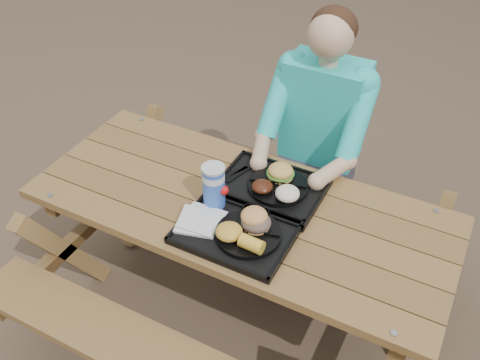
% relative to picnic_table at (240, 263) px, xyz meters
% --- Properties ---
extents(ground, '(60.00, 60.00, 0.00)m').
position_rel_picnic_table_xyz_m(ground, '(0.00, 0.00, -0.38)').
color(ground, '#999999').
rests_on(ground, ground).
extents(picnic_table, '(1.80, 1.49, 0.75)m').
position_rel_picnic_table_xyz_m(picnic_table, '(0.00, 0.00, 0.00)').
color(picnic_table, '#999999').
rests_on(picnic_table, ground).
extents(tray_near, '(0.45, 0.35, 0.02)m').
position_rel_picnic_table_xyz_m(tray_near, '(0.07, -0.17, 0.39)').
color(tray_near, black).
rests_on(tray_near, picnic_table).
extents(tray_far, '(0.45, 0.35, 0.02)m').
position_rel_picnic_table_xyz_m(tray_far, '(0.08, 0.14, 0.39)').
color(tray_far, black).
rests_on(tray_far, picnic_table).
extents(plate_near, '(0.26, 0.26, 0.02)m').
position_rel_picnic_table_xyz_m(plate_near, '(0.13, -0.17, 0.41)').
color(plate_near, black).
rests_on(plate_near, tray_near).
extents(plate_far, '(0.26, 0.26, 0.02)m').
position_rel_picnic_table_xyz_m(plate_far, '(0.11, 0.15, 0.41)').
color(plate_far, black).
rests_on(plate_far, tray_far).
extents(napkin_stack, '(0.20, 0.20, 0.02)m').
position_rel_picnic_table_xyz_m(napkin_stack, '(-0.09, -0.20, 0.40)').
color(napkin_stack, silver).
rests_on(napkin_stack, tray_near).
extents(soda_cup, '(0.09, 0.09, 0.18)m').
position_rel_picnic_table_xyz_m(soda_cup, '(-0.08, -0.07, 0.49)').
color(soda_cup, blue).
rests_on(soda_cup, tray_near).
extents(condiment_bbq, '(0.05, 0.05, 0.03)m').
position_rel_picnic_table_xyz_m(condiment_bbq, '(0.07, -0.05, 0.41)').
color(condiment_bbq, black).
rests_on(condiment_bbq, tray_near).
extents(condiment_mustard, '(0.04, 0.04, 0.03)m').
position_rel_picnic_table_xyz_m(condiment_mustard, '(0.13, -0.04, 0.41)').
color(condiment_mustard, yellow).
rests_on(condiment_mustard, tray_near).
extents(sandwich, '(0.11, 0.11, 0.12)m').
position_rel_picnic_table_xyz_m(sandwich, '(0.14, -0.13, 0.47)').
color(sandwich, '#D09149').
rests_on(sandwich, plate_near).
extents(mac_cheese, '(0.11, 0.11, 0.05)m').
position_rel_picnic_table_xyz_m(mac_cheese, '(0.07, -0.23, 0.44)').
color(mac_cheese, gold).
rests_on(mac_cheese, plate_near).
extents(corn_cob, '(0.10, 0.10, 0.05)m').
position_rel_picnic_table_xyz_m(corn_cob, '(0.18, -0.25, 0.44)').
color(corn_cob, gold).
rests_on(corn_cob, plate_near).
extents(cutlery_far, '(0.07, 0.16, 0.01)m').
position_rel_picnic_table_xyz_m(cutlery_far, '(-0.09, 0.15, 0.40)').
color(cutlery_far, black).
rests_on(cutlery_far, tray_far).
extents(burger, '(0.11, 0.11, 0.10)m').
position_rel_picnic_table_xyz_m(burger, '(0.10, 0.19, 0.47)').
color(burger, gold).
rests_on(burger, plate_far).
extents(baked_beans, '(0.09, 0.09, 0.04)m').
position_rel_picnic_table_xyz_m(baked_beans, '(0.06, 0.08, 0.44)').
color(baked_beans, '#441B0D').
rests_on(baked_beans, plate_far).
extents(potato_salad, '(0.10, 0.10, 0.06)m').
position_rel_picnic_table_xyz_m(potato_salad, '(0.18, 0.08, 0.44)').
color(potato_salad, '#F0E4CB').
rests_on(potato_salad, plate_far).
extents(diner, '(0.48, 0.84, 1.28)m').
position_rel_picnic_table_xyz_m(diner, '(0.11, 0.65, 0.27)').
color(diner, teal).
rests_on(diner, ground).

